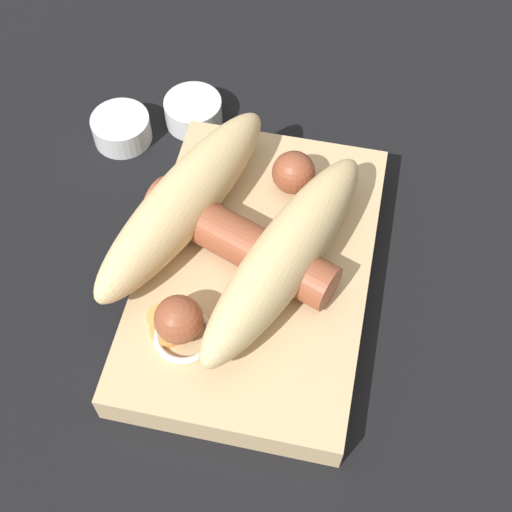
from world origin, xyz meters
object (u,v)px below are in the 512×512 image
(bread_roll, at_px, (233,228))
(sausage, at_px, (240,241))
(condiment_cup_near, at_px, (194,113))
(condiment_cup_far, at_px, (122,130))
(food_tray, at_px, (256,274))

(bread_roll, xyz_separation_m, sausage, (-0.00, -0.01, -0.01))
(sausage, bearing_deg, bread_roll, 52.23)
(condiment_cup_near, distance_m, condiment_cup_far, 0.06)
(bread_roll, distance_m, condiment_cup_far, 0.17)
(condiment_cup_far, bearing_deg, bread_roll, -131.27)
(food_tray, distance_m, bread_roll, 0.05)
(bread_roll, relative_size, condiment_cup_near, 4.60)
(bread_roll, distance_m, sausage, 0.01)
(food_tray, relative_size, condiment_cup_far, 5.02)
(food_tray, bearing_deg, condiment_cup_far, 50.17)
(food_tray, relative_size, sausage, 1.46)
(food_tray, bearing_deg, condiment_cup_near, 30.15)
(bread_roll, bearing_deg, sausage, -127.77)
(condiment_cup_near, relative_size, condiment_cup_far, 1.00)
(bread_roll, xyz_separation_m, condiment_cup_far, (0.11, 0.12, -0.04))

